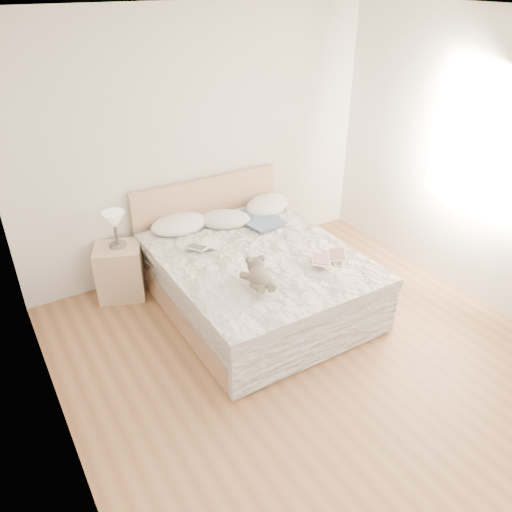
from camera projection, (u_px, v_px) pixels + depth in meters
name	position (u px, v px, depth m)	size (l,w,h in m)	color
floor	(326.00, 371.00, 4.20)	(4.00, 4.50, 0.00)	brown
ceiling	(359.00, 17.00, 2.85)	(4.00, 4.50, 0.00)	white
wall_back	(201.00, 145.00, 5.19)	(4.00, 0.02, 2.70)	silver
wall_left	(44.00, 317.00, 2.63)	(0.02, 4.50, 2.70)	silver
window	(487.00, 155.00, 4.59)	(0.02, 1.30, 1.10)	white
bed	(253.00, 276.00, 4.93)	(1.72, 2.14, 1.00)	tan
nightstand	(120.00, 271.00, 5.06)	(0.45, 0.40, 0.56)	tan
table_lamp	(114.00, 222.00, 4.81)	(0.27, 0.27, 0.36)	#534E48
pillow_left	(179.00, 224.00, 5.18)	(0.60, 0.42, 0.18)	white
pillow_middle	(225.00, 219.00, 5.28)	(0.54, 0.38, 0.16)	silver
pillow_right	(267.00, 205.00, 5.60)	(0.60, 0.42, 0.18)	white
blouse	(258.00, 219.00, 5.31)	(0.57, 0.60, 0.02)	#394E6A
photo_book	(204.00, 246.00, 4.79)	(0.30, 0.21, 0.02)	white
childrens_book	(329.00, 258.00, 4.59)	(0.37, 0.25, 0.02)	#F4E6C1
teddy_bear	(260.00, 284.00, 4.17)	(0.25, 0.36, 0.19)	#6A6250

